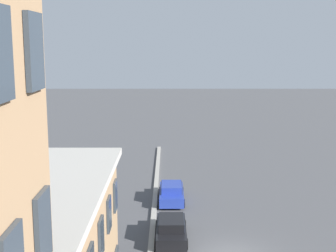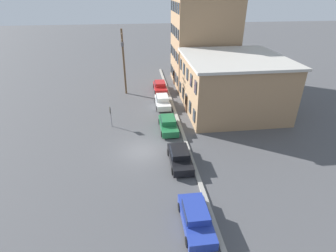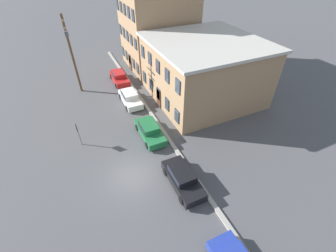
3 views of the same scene
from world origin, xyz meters
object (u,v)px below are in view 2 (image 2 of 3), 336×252
(car_black, at_px, (180,156))
(utility_pole, at_px, (124,59))
(car_red, at_px, (160,86))
(car_white, at_px, (162,101))
(car_green, at_px, (168,124))
(caution_sign, at_px, (111,113))
(car_blue, at_px, (196,217))

(car_black, xyz_separation_m, utility_pole, (-18.49, -5.15, 4.47))
(car_red, relative_size, car_white, 1.00)
(car_green, bearing_deg, utility_pole, -157.86)
(car_red, xyz_separation_m, car_black, (18.92, -0.04, 0.00))
(car_red, height_order, caution_sign, caution_sign)
(car_white, distance_m, car_blue, 20.20)
(car_white, height_order, car_black, same)
(car_white, height_order, car_blue, same)
(car_blue, xyz_separation_m, caution_sign, (-15.10, -6.54, 0.91))
(car_white, xyz_separation_m, utility_pole, (-5.38, -4.95, 4.47))
(car_green, relative_size, caution_sign, 1.76)
(car_red, xyz_separation_m, car_green, (12.45, -0.30, 0.00))
(car_black, bearing_deg, car_blue, -0.66)
(car_white, xyz_separation_m, caution_sign, (5.10, -6.42, 0.91))
(car_red, relative_size, car_black, 1.00)
(car_green, bearing_deg, car_red, 178.64)
(car_white, distance_m, car_green, 6.64)
(car_black, bearing_deg, caution_sign, -140.47)
(car_white, relative_size, car_black, 1.00)
(car_green, xyz_separation_m, utility_pole, (-12.02, -4.89, 4.47))
(caution_sign, bearing_deg, car_green, 76.33)
(car_red, distance_m, car_blue, 26.00)
(car_black, relative_size, caution_sign, 1.76)
(car_white, xyz_separation_m, car_black, (13.12, 0.19, 0.00))
(car_green, distance_m, utility_pole, 13.73)
(car_white, distance_m, utility_pole, 8.57)
(car_white, height_order, caution_sign, caution_sign)
(car_green, bearing_deg, car_white, 179.46)
(car_blue, distance_m, caution_sign, 16.48)
(car_black, relative_size, car_blue, 1.00)
(car_white, bearing_deg, car_black, 0.84)
(car_red, distance_m, car_green, 12.45)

